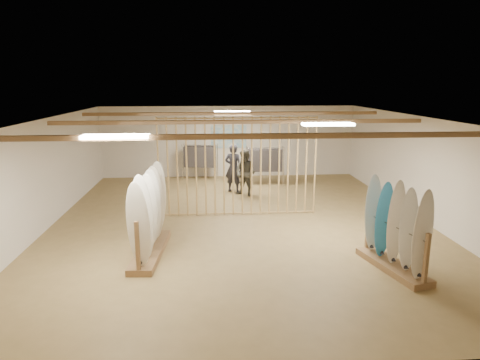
{
  "coord_description": "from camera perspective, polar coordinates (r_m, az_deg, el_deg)",
  "views": [
    {
      "loc": [
        -0.82,
        -10.9,
        3.7
      ],
      "look_at": [
        0.0,
        0.0,
        1.2
      ],
      "focal_mm": 32.0,
      "sensor_mm": 36.0,
      "label": 1
    }
  ],
  "objects": [
    {
      "name": "floor",
      "position": [
        11.54,
        -0.0,
        -5.82
      ],
      "size": [
        12.0,
        12.0,
        0.0
      ],
      "primitive_type": "plane",
      "color": "olive",
      "rests_on": "ground"
    },
    {
      "name": "ceiling",
      "position": [
        10.97,
        -0.0,
        8.18
      ],
      "size": [
        12.0,
        12.0,
        0.0
      ],
      "primitive_type": "plane",
      "rotation": [
        3.14,
        0.0,
        0.0
      ],
      "color": "gray",
      "rests_on": "ground"
    },
    {
      "name": "wall_back",
      "position": [
        17.08,
        -1.52,
        5.13
      ],
      "size": [
        12.0,
        0.0,
        12.0
      ],
      "primitive_type": "plane",
      "rotation": [
        1.57,
        0.0,
        0.0
      ],
      "color": "silver",
      "rests_on": "ground"
    },
    {
      "name": "wall_front",
      "position": [
        5.47,
        4.84,
        -12.0
      ],
      "size": [
        12.0,
        0.0,
        12.0
      ],
      "primitive_type": "plane",
      "rotation": [
        -1.57,
        0.0,
        0.0
      ],
      "color": "silver",
      "rests_on": "ground"
    },
    {
      "name": "wall_left",
      "position": [
        11.9,
        -24.78,
        0.53
      ],
      "size": [
        0.0,
        12.0,
        12.0
      ],
      "primitive_type": "plane",
      "rotation": [
        1.57,
        0.0,
        1.57
      ],
      "color": "silver",
      "rests_on": "ground"
    },
    {
      "name": "wall_right",
      "position": [
        12.57,
        23.37,
        1.27
      ],
      "size": [
        0.0,
        12.0,
        12.0
      ],
      "primitive_type": "plane",
      "rotation": [
        1.57,
        0.0,
        -1.57
      ],
      "color": "silver",
      "rests_on": "ground"
    },
    {
      "name": "ceiling_slats",
      "position": [
        10.97,
        -0.0,
        7.76
      ],
      "size": [
        9.5,
        6.12,
        0.1
      ],
      "primitive_type": "cube",
      "color": "olive",
      "rests_on": "ground"
    },
    {
      "name": "light_panels",
      "position": [
        10.97,
        -0.0,
        7.86
      ],
      "size": [
        1.2,
        0.35,
        0.06
      ],
      "primitive_type": "cube",
      "color": "white",
      "rests_on": "ground"
    },
    {
      "name": "bamboo_partition",
      "position": [
        11.95,
        -0.29,
        1.79
      ],
      "size": [
        4.45,
        0.05,
        2.78
      ],
      "color": "tan",
      "rests_on": "ground"
    },
    {
      "name": "poster",
      "position": [
        17.03,
        -1.52,
        5.79
      ],
      "size": [
        1.4,
        0.03,
        0.9
      ],
      "primitive_type": "cube",
      "color": "teal",
      "rests_on": "ground"
    },
    {
      "name": "rack_left",
      "position": [
        9.56,
        -12.0,
        -6.07
      ],
      "size": [
        0.69,
        2.36,
        1.88
      ],
      "rotation": [
        0.0,
        0.0,
        -0.07
      ],
      "color": "olive",
      "rests_on": "floor"
    },
    {
      "name": "rack_right",
      "position": [
        9.15,
        19.9,
        -7.64
      ],
      "size": [
        0.93,
        1.95,
        1.8
      ],
      "rotation": [
        0.0,
        0.0,
        0.24
      ],
      "color": "olive",
      "rests_on": "floor"
    },
    {
      "name": "clothing_rack_a",
      "position": [
        16.54,
        -5.37,
        3.12
      ],
      "size": [
        1.29,
        0.54,
        1.4
      ],
      "rotation": [
        0.0,
        0.0,
        -0.18
      ],
      "color": "silver",
      "rests_on": "floor"
    },
    {
      "name": "clothing_rack_b",
      "position": [
        15.67,
        3.37,
        2.66
      ],
      "size": [
        1.33,
        0.38,
        1.42
      ],
      "rotation": [
        0.0,
        0.0,
        -0.04
      ],
      "color": "silver",
      "rests_on": "floor"
    },
    {
      "name": "shopper_a",
      "position": [
        14.65,
        -0.88,
        2.03
      ],
      "size": [
        0.81,
        0.68,
        1.89
      ],
      "primitive_type": "imported",
      "rotation": [
        0.0,
        0.0,
        2.77
      ],
      "color": "#27272E",
      "rests_on": "floor"
    },
    {
      "name": "shopper_b",
      "position": [
        14.11,
        0.73,
        1.32
      ],
      "size": [
        1.07,
        1.02,
        1.75
      ],
      "primitive_type": "imported",
      "rotation": [
        0.0,
        0.0,
        -0.62
      ],
      "color": "#39362C",
      "rests_on": "floor"
    }
  ]
}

